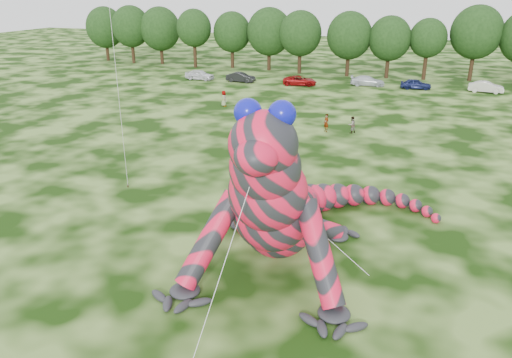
{
  "coord_description": "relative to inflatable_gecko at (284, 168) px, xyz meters",
  "views": [
    {
      "loc": [
        2.24,
        -20.15,
        12.8
      ],
      "look_at": [
        -5.29,
        1.28,
        4.0
      ],
      "focal_mm": 35.0,
      "sensor_mm": 36.0,
      "label": 1
    }
  ],
  "objects": [
    {
      "name": "car_0",
      "position": [
        -25.67,
        44.03,
        -3.63
      ],
      "size": [
        4.39,
        1.97,
        1.47
      ],
      "primitive_type": "imported",
      "rotation": [
        0.0,
        0.0,
        1.51
      ],
      "color": "silver",
      "rests_on": "ground"
    },
    {
      "name": "tree_6",
      "position": [
        -13.39,
        54.41,
        0.39
      ],
      "size": [
        6.52,
        5.86,
        9.49
      ],
      "primitive_type": null,
      "color": "black",
      "rests_on": "ground"
    },
    {
      "name": "tree_7",
      "position": [
        -5.92,
        54.53,
        0.38
      ],
      "size": [
        6.68,
        6.01,
        9.48
      ],
      "primitive_type": null,
      "color": "black",
      "rests_on": "ground"
    },
    {
      "name": "tree_0",
      "position": [
        -50.4,
        56.96,
        0.39
      ],
      "size": [
        6.91,
        6.22,
        9.51
      ],
      "primitive_type": null,
      "color": "black",
      "rests_on": "ground"
    },
    {
      "name": "tree_8",
      "position": [
        -0.06,
        54.71,
        0.11
      ],
      "size": [
        6.14,
        5.53,
        8.94
      ],
      "primitive_type": null,
      "color": "black",
      "rests_on": "ground"
    },
    {
      "name": "tree_5",
      "position": [
        -18.96,
        56.16,
        0.54
      ],
      "size": [
        7.16,
        6.44,
        9.8
      ],
      "primitive_type": null,
      "color": "black",
      "rests_on": "ground"
    },
    {
      "name": "inflatable_gecko",
      "position": [
        0.0,
        0.0,
        0.0
      ],
      "size": [
        16.09,
        18.6,
        8.72
      ],
      "primitive_type": null,
      "rotation": [
        0.0,
        0.0,
        0.08
      ],
      "color": "#ED163C",
      "rests_on": "ground"
    },
    {
      "name": "ground",
      "position": [
        4.16,
        -2.28,
        -4.36
      ],
      "size": [
        240.0,
        240.0,
        0.0
      ],
      "primitive_type": "plane",
      "color": "#16330A",
      "rests_on": "ground"
    },
    {
      "name": "car_4",
      "position": [
        4.49,
        47.12,
        -3.69
      ],
      "size": [
        4.09,
        1.98,
        1.35
      ],
      "primitive_type": "imported",
      "rotation": [
        0.0,
        0.0,
        1.67
      ],
      "color": "#131B4A",
      "rests_on": "ground"
    },
    {
      "name": "spectator_1",
      "position": [
        -0.09,
        22.95,
        -3.57
      ],
      "size": [
        0.95,
        0.97,
        1.57
      ],
      "primitive_type": "imported",
      "rotation": [
        0.0,
        0.0,
        4.02
      ],
      "color": "gray",
      "rests_on": "ground"
    },
    {
      "name": "car_1",
      "position": [
        -19.34,
        44.26,
        -3.68
      ],
      "size": [
        4.18,
        1.58,
        1.36
      ],
      "primitive_type": "imported",
      "rotation": [
        0.0,
        0.0,
        1.54
      ],
      "color": "black",
      "rests_on": "ground"
    },
    {
      "name": "car_2",
      "position": [
        -10.76,
        44.63,
        -3.71
      ],
      "size": [
        4.94,
        2.9,
        1.29
      ],
      "primitive_type": "imported",
      "rotation": [
        0.0,
        0.0,
        1.74
      ],
      "color": "#980D0E",
      "rests_on": "ground"
    },
    {
      "name": "car_5",
      "position": [
        13.13,
        47.71,
        -3.65
      ],
      "size": [
        4.39,
        1.85,
        1.41
      ],
      "primitive_type": "imported",
      "rotation": [
        0.0,
        0.0,
        1.49
      ],
      "color": "silver",
      "rests_on": "ground"
    },
    {
      "name": "tree_10",
      "position": [
        11.56,
        56.3,
        0.89
      ],
      "size": [
        7.09,
        6.38,
        10.5
      ],
      "primitive_type": null,
      "color": "black",
      "rests_on": "ground"
    },
    {
      "name": "tree_2",
      "position": [
        -38.86,
        56.48,
        0.46
      ],
      "size": [
        7.04,
        6.34,
        9.64
      ],
      "primitive_type": null,
      "color": "black",
      "rests_on": "ground"
    },
    {
      "name": "tree_9",
      "position": [
        5.23,
        55.07,
        -0.02
      ],
      "size": [
        5.27,
        4.74,
        8.68
      ],
      "primitive_type": null,
      "color": "black",
      "rests_on": "ground"
    },
    {
      "name": "car_3",
      "position": [
        -1.89,
        47.42,
        -3.69
      ],
      "size": [
        4.78,
        2.4,
        1.33
      ],
      "primitive_type": "imported",
      "rotation": [
        0.0,
        0.0,
        1.69
      ],
      "color": "silver",
      "rests_on": "ground"
    },
    {
      "name": "tree_4",
      "position": [
        -25.48,
        56.44,
        0.17
      ],
      "size": [
        6.22,
        5.6,
        9.06
      ],
      "primitive_type": null,
      "color": "black",
      "rests_on": "ground"
    },
    {
      "name": "tree_1",
      "position": [
        -44.19,
        55.77,
        0.54
      ],
      "size": [
        6.74,
        6.07,
        9.81
      ],
      "primitive_type": null,
      "color": "black",
      "rests_on": "ground"
    },
    {
      "name": "tree_3",
      "position": [
        -31.56,
        54.79,
        0.36
      ],
      "size": [
        5.81,
        5.23,
        9.44
      ],
      "primitive_type": null,
      "color": "black",
      "rests_on": "ground"
    },
    {
      "name": "spectator_0",
      "position": [
        -2.44,
        22.58,
        -3.51
      ],
      "size": [
        0.73,
        0.73,
        1.71
      ],
      "primitive_type": "imported",
      "rotation": [
        0.0,
        0.0,
        5.52
      ],
      "color": "gray",
      "rests_on": "ground"
    },
    {
      "name": "spectator_4",
      "position": [
        -15.67,
        29.33,
        -3.48
      ],
      "size": [
        1.0,
        0.99,
        1.75
      ],
      "primitive_type": "imported",
      "rotation": [
        0.0,
        0.0,
        2.39
      ],
      "color": "gray",
      "rests_on": "ground"
    }
  ]
}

